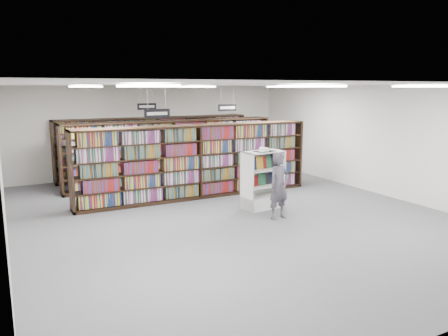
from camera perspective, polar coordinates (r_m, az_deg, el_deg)
name	(u,v)px	position (r m, az deg, el deg)	size (l,w,h in m)	color
floor	(230,215)	(10.99, 0.80, -6.11)	(12.00, 12.00, 0.00)	#535358
ceiling	(230,85)	(10.53, 0.85, 10.82)	(10.00, 12.00, 0.10)	white
wall_back	(153,130)	(16.15, -9.32, 4.87)	(10.00, 0.10, 3.20)	silver
wall_left	(1,169)	(9.41, -27.10, -0.08)	(0.10, 12.00, 3.20)	silver
wall_right	(379,140)	(13.72, 19.60, 3.43)	(0.10, 12.00, 3.20)	silver
bookshelf_row_near	(197,162)	(12.51, -3.51, 0.85)	(7.00, 0.60, 2.10)	black
bookshelf_row_mid	(172,152)	(14.34, -6.76, 2.03)	(7.00, 0.60, 2.10)	black
bookshelf_row_far	(156,146)	(15.93, -8.92, 2.82)	(7.00, 0.60, 2.10)	black
aisle_sign_left	(157,113)	(10.87, -8.74, 7.16)	(0.65, 0.02, 0.80)	#B2B2B7
aisle_sign_right	(227,107)	(13.90, 0.44, 7.97)	(0.65, 0.02, 0.80)	#B2B2B7
aisle_sign_center	(147,106)	(14.98, -10.05, 8.00)	(0.65, 0.02, 0.80)	#B2B2B7
troffer_front_left	(147,86)	(6.59, -10.06, 10.52)	(0.60, 1.20, 0.04)	white
troffer_front_center	(310,86)	(8.02, 11.21, 10.45)	(0.60, 1.20, 0.04)	white
troffer_front_right	(425,86)	(10.16, 24.78, 9.66)	(0.60, 1.20, 0.04)	white
troffer_back_left	(85,87)	(11.46, -17.71, 10.10)	(0.60, 1.20, 0.04)	white
troffer_back_center	(196,87)	(12.33, -3.62, 10.56)	(0.60, 1.20, 0.04)	white
troffer_back_right	(285,87)	(13.82, 8.03, 10.47)	(0.60, 1.20, 0.04)	white
endcap_display	(262,189)	(11.54, 4.96, -2.73)	(1.14, 0.66, 1.52)	silver
open_book	(265,150)	(11.27, 5.34, 2.34)	(0.61, 0.43, 0.13)	black
shopper	(279,186)	(10.57, 7.21, -2.37)	(0.59, 0.38, 1.61)	#47434C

